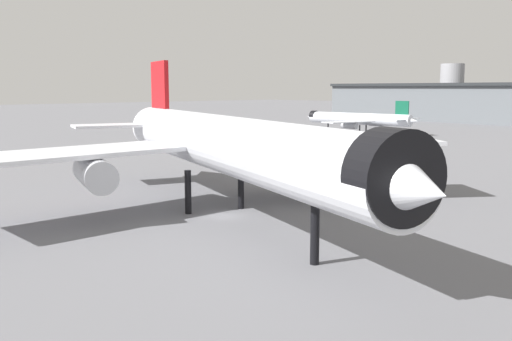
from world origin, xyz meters
TOP-DOWN VIEW (x-y plane):
  - ground at (0.00, 0.00)m, footprint 900.00×900.00m
  - airliner_near_gate at (-0.41, 0.21)m, footprint 65.78×58.64m
  - airliner_far_taxiway at (-59.59, 104.22)m, footprint 39.35×35.81m
  - service_truck_front at (-20.53, 34.73)m, footprint 4.62×5.93m

SIDE VIEW (x-z plane):
  - ground at x=0.00m, z-range 0.00..0.00m
  - service_truck_front at x=-20.53m, z-range 0.09..3.09m
  - airliner_far_taxiway at x=-59.59m, z-range -0.62..9.69m
  - airliner_near_gate at x=-0.41m, z-range -1.07..16.83m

